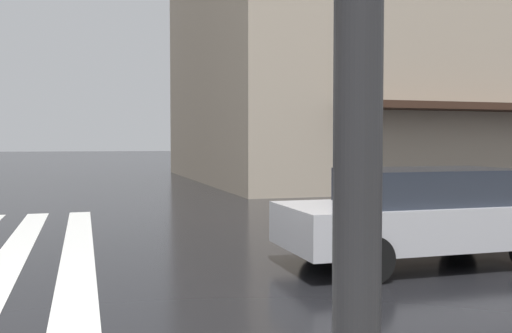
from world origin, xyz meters
TOP-DOWN VIEW (x-y plane):
  - car_silver at (2.50, -6.24)m, footprint 1.85×4.10m

SIDE VIEW (x-z plane):
  - car_silver at x=2.50m, z-range 0.05..1.46m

